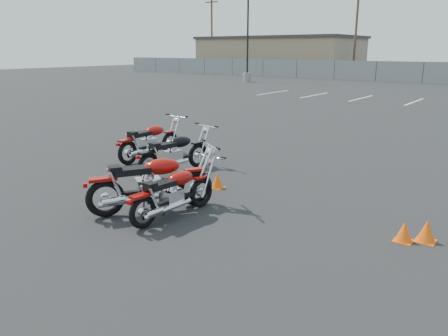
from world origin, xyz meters
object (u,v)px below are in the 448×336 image
Objects in this scene: motorcycle_front_red at (150,141)px; motorcycle_second_black at (175,153)px; motorcycle_rear_red at (174,193)px; motorcycle_third_red at (151,183)px.

motorcycle_front_red is 1.03× the size of motorcycle_second_black.
motorcycle_rear_red is at bearing -38.85° from motorcycle_front_red.
motorcycle_second_black is 0.95× the size of motorcycle_third_red.
motorcycle_third_red is at bearing -177.66° from motorcycle_rear_red.
motorcycle_front_red is at bearing 141.15° from motorcycle_rear_red.
motorcycle_front_red is 0.98× the size of motorcycle_third_red.
motorcycle_second_black is (1.44, -0.61, -0.01)m from motorcycle_front_red.
motorcycle_front_red is at bearing 136.07° from motorcycle_third_red.
motorcycle_front_red is 1.11× the size of motorcycle_rear_red.
motorcycle_third_red is at bearing -56.89° from motorcycle_second_black.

